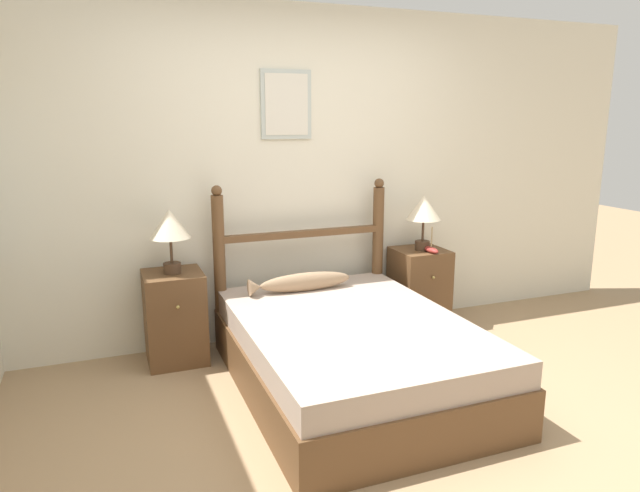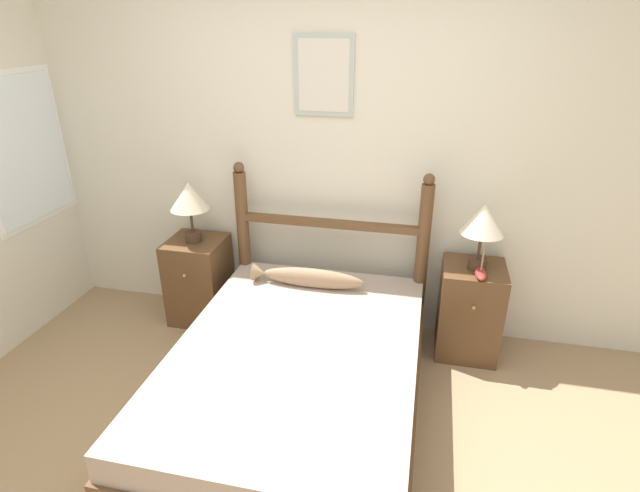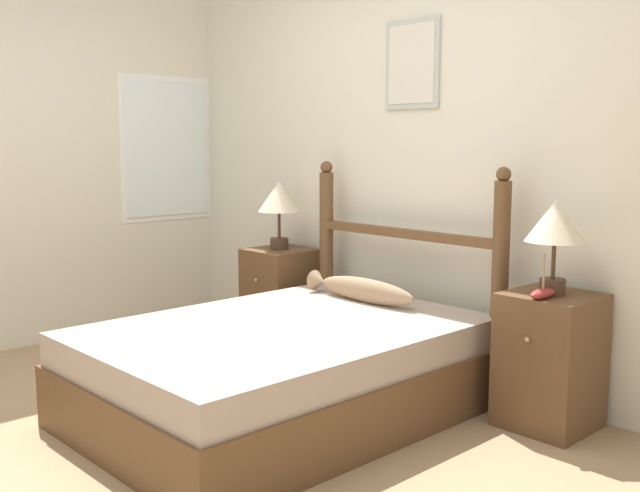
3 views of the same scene
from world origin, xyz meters
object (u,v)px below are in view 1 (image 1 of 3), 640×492
(nightstand_left, at_px, (175,317))
(table_lamp_left, at_px, (170,227))
(nightstand_right, at_px, (419,288))
(table_lamp_right, at_px, (424,210))
(fish_pillow, at_px, (300,282))
(model_boat, at_px, (431,249))
(bed, at_px, (351,354))

(nightstand_left, xyz_separation_m, table_lamp_left, (-0.00, -0.01, 0.66))
(table_lamp_left, bearing_deg, nightstand_right, 0.38)
(nightstand_right, bearing_deg, nightstand_left, 180.00)
(table_lamp_right, bearing_deg, table_lamp_left, 179.86)
(table_lamp_left, distance_m, table_lamp_right, 2.01)
(nightstand_left, bearing_deg, table_lamp_right, -0.52)
(nightstand_right, distance_m, fish_pillow, 1.14)
(table_lamp_left, relative_size, model_boat, 2.14)
(nightstand_right, height_order, model_boat, model_boat)
(table_lamp_left, xyz_separation_m, table_lamp_right, (2.01, -0.00, 0.00))
(nightstand_right, xyz_separation_m, table_lamp_right, (0.01, -0.02, 0.66))
(table_lamp_right, distance_m, model_boat, 0.32)
(nightstand_right, bearing_deg, table_lamp_left, -179.62)
(nightstand_right, bearing_deg, fish_pillow, -171.52)
(table_lamp_left, bearing_deg, table_lamp_right, -0.14)
(table_lamp_right, bearing_deg, model_boat, -81.84)
(fish_pillow, bearing_deg, nightstand_left, 169.48)
(bed, height_order, table_lamp_right, table_lamp_right)
(nightstand_right, relative_size, model_boat, 3.12)
(model_boat, xyz_separation_m, fish_pillow, (-1.13, -0.04, -0.15))
(bed, relative_size, nightstand_left, 2.96)
(bed, height_order, nightstand_left, nightstand_left)
(bed, relative_size, nightstand_right, 2.96)
(nightstand_left, xyz_separation_m, fish_pillow, (0.89, -0.17, 0.21))
(nightstand_left, distance_m, table_lamp_left, 0.66)
(bed, xyz_separation_m, nightstand_right, (1.00, 0.84, 0.10))
(nightstand_left, relative_size, table_lamp_right, 1.46)
(table_lamp_left, bearing_deg, nightstand_left, 89.50)
(model_boat, bearing_deg, nightstand_right, 99.30)
(model_boat, height_order, fish_pillow, model_boat)
(bed, bearing_deg, table_lamp_right, 39.36)
(model_boat, relative_size, fish_pillow, 0.27)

